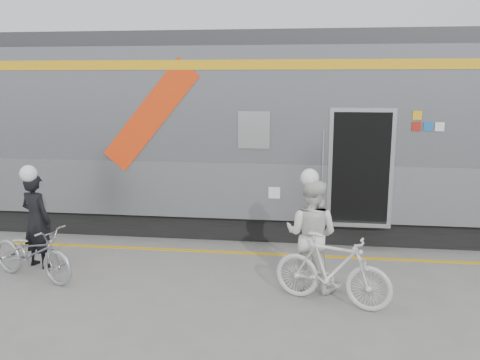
% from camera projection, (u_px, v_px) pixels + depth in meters
% --- Properties ---
extents(ground, '(90.00, 90.00, 0.00)m').
position_uv_depth(ground, '(197.00, 301.00, 7.43)').
color(ground, slate).
rests_on(ground, ground).
extents(train, '(24.00, 3.17, 4.10)m').
position_uv_depth(train, '(252.00, 132.00, 11.07)').
color(train, black).
rests_on(train, ground).
extents(safety_strip, '(24.00, 0.12, 0.01)m').
position_uv_depth(safety_strip, '(221.00, 252.00, 9.52)').
color(safety_strip, gold).
rests_on(safety_strip, ground).
extents(man, '(0.69, 0.57, 1.63)m').
position_uv_depth(man, '(36.00, 221.00, 8.65)').
color(man, black).
rests_on(man, ground).
extents(bicycle_left, '(1.81, 1.14, 0.90)m').
position_uv_depth(bicycle_left, '(32.00, 252.00, 8.17)').
color(bicycle_left, '#A9ABB1').
rests_on(bicycle_left, ground).
extents(woman, '(1.01, 0.90, 1.72)m').
position_uv_depth(woman, '(311.00, 235.00, 7.74)').
color(woman, silver).
rests_on(woman, ground).
extents(bicycle_right, '(1.80, 1.06, 1.04)m').
position_uv_depth(bicycle_right, '(332.00, 270.00, 7.23)').
color(bicycle_right, silver).
rests_on(bicycle_right, ground).
extents(helmet_man, '(0.28, 0.28, 0.28)m').
position_uv_depth(helmet_man, '(32.00, 165.00, 8.47)').
color(helmet_man, white).
rests_on(helmet_man, man).
extents(helmet_woman, '(0.28, 0.28, 0.28)m').
position_uv_depth(helmet_woman, '(313.00, 170.00, 7.54)').
color(helmet_woman, white).
rests_on(helmet_woman, woman).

